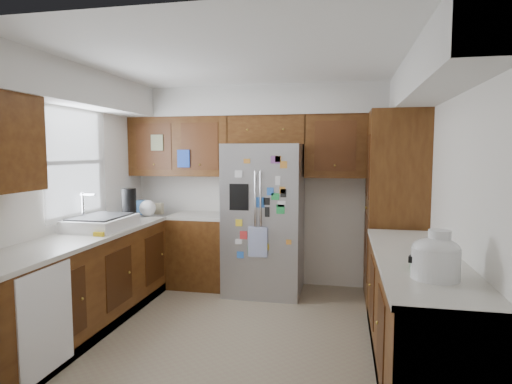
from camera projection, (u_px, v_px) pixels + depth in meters
The scene contains 12 objects.
floor at pixel (241, 331), 4.07m from camera, with size 3.60×3.60×0.00m, color gray.
room_shell at pixel (239, 140), 4.28m from camera, with size 3.64×3.24×2.52m.
left_counter_run at pixel (111, 278), 4.33m from camera, with size 1.36×3.20×0.92m.
right_counter_run at pixel (417, 320), 3.27m from camera, with size 0.63×2.25×0.92m.
pantry at pixel (395, 208), 4.80m from camera, with size 0.60×0.90×2.15m, color #41200C.
fridge at pixel (264, 219), 5.17m from camera, with size 0.90×0.79×1.80m.
bridge_cabinet at pixel (268, 130), 5.29m from camera, with size 0.96×0.34×0.35m, color #41200C.
fridge_top_items at pixel (270, 105), 5.23m from camera, with size 0.65×0.31×0.28m.
sink_assembly at pixel (101, 222), 4.38m from camera, with size 0.52×0.73×0.37m.
left_counter_clutter at pixel (138, 208), 5.05m from camera, with size 0.31×0.83×0.38m.
rice_cooker at pixel (436, 257), 2.65m from camera, with size 0.30×0.29×0.26m.
paper_towel at pixel (439, 254), 2.66m from camera, with size 0.13×0.13×0.30m, color white.
Camera 1 is at (0.93, -3.82, 1.70)m, focal length 30.00 mm.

